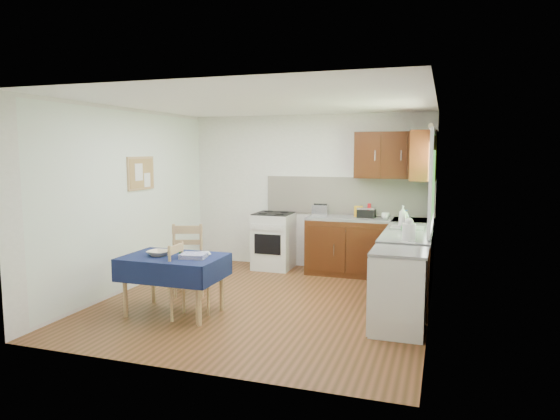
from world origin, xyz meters
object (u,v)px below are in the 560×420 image
(toaster, at_px, (321,210))
(sandwich_press, at_px, (367,212))
(dish_rack, at_px, (407,227))
(kettle, at_px, (409,230))
(chair_far, at_px, (190,257))
(dining_table, at_px, (174,265))
(chair_near, at_px, (186,279))

(toaster, bearing_deg, sandwich_press, -14.82)
(sandwich_press, relative_size, dish_rack, 0.63)
(dish_rack, relative_size, kettle, 1.65)
(chair_far, relative_size, kettle, 3.76)
(sandwich_press, xyz_separation_m, kettle, (0.75, -1.82, 0.04))
(chair_far, distance_m, sandwich_press, 2.79)
(dining_table, height_order, kettle, kettle)
(kettle, bearing_deg, toaster, 129.36)
(chair_near, bearing_deg, dish_rack, -56.42)
(toaster, height_order, sandwich_press, toaster)
(dining_table, relative_size, kettle, 4.44)
(dining_table, xyz_separation_m, dish_rack, (2.53, 1.64, 0.34))
(chair_far, height_order, toaster, toaster)
(dining_table, relative_size, toaster, 4.60)
(sandwich_press, xyz_separation_m, dish_rack, (0.68, -0.94, -0.05))
(chair_far, xyz_separation_m, dish_rack, (2.74, 0.88, 0.41))
(dining_table, xyz_separation_m, kettle, (2.61, 0.76, 0.43))
(chair_far, bearing_deg, dining_table, 85.44)
(chair_near, bearing_deg, chair_far, 22.85)
(chair_near, distance_m, toaster, 2.86)
(sandwich_press, distance_m, kettle, 1.97)
(dish_rack, bearing_deg, chair_far, -139.84)
(dish_rack, height_order, kettle, kettle)
(sandwich_press, bearing_deg, kettle, -62.21)
(dining_table, bearing_deg, chair_near, -29.76)
(chair_far, bearing_deg, chair_near, 96.47)
(sandwich_press, bearing_deg, toaster, -172.86)
(toaster, relative_size, kettle, 0.96)
(chair_near, xyz_separation_m, kettle, (2.39, 0.86, 0.56))
(toaster, height_order, dish_rack, dish_rack)
(dining_table, height_order, toaster, toaster)
(chair_near, relative_size, sandwich_press, 3.24)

